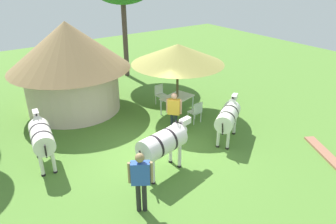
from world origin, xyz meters
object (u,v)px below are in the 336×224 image
(patio_dining_table, at_px, (177,99))
(zebra_by_umbrella, at_px, (163,143))
(guest_beside_umbrella, at_px, (174,110))
(shade_umbrella, at_px, (178,54))
(standing_watcher, at_px, (141,177))
(patio_chair_east_end, at_px, (160,93))
(zebra_nearest_camera, at_px, (41,136))
(thatched_hut, at_px, (70,62))
(zebra_toward_hut, at_px, (228,116))
(patio_chair_near_hut, at_px, (196,111))

(patio_dining_table, distance_m, zebra_by_umbrella, 4.35)
(guest_beside_umbrella, bearing_deg, shade_umbrella, -82.42)
(patio_dining_table, relative_size, standing_watcher, 0.87)
(patio_chair_east_end, relative_size, zebra_nearest_camera, 0.41)
(guest_beside_umbrella, height_order, zebra_by_umbrella, guest_beside_umbrella)
(guest_beside_umbrella, bearing_deg, thatched_hut, -14.54)
(thatched_hut, distance_m, patio_dining_table, 4.75)
(zebra_nearest_camera, bearing_deg, zebra_toward_hut, -12.35)
(standing_watcher, xyz_separation_m, zebra_nearest_camera, (-1.44, 3.64, -0.04))
(patio_chair_east_end, bearing_deg, guest_beside_umbrella, 63.16)
(patio_chair_east_end, height_order, zebra_toward_hut, zebra_toward_hut)
(patio_chair_east_end, bearing_deg, zebra_by_umbrella, 53.93)
(standing_watcher, relative_size, zebra_nearest_camera, 0.81)
(patio_dining_table, xyz_separation_m, zebra_by_umbrella, (-2.91, -3.22, 0.38))
(thatched_hut, height_order, shade_umbrella, thatched_hut)
(zebra_toward_hut, bearing_deg, shade_umbrella, 148.98)
(thatched_hut, height_order, guest_beside_umbrella, thatched_hut)
(guest_beside_umbrella, bearing_deg, patio_chair_east_end, -65.61)
(patio_chair_east_end, bearing_deg, standing_watcher, 48.87)
(thatched_hut, height_order, patio_chair_east_end, thatched_hut)
(patio_chair_near_hut, distance_m, patio_chair_east_end, 2.41)
(patio_chair_near_hut, height_order, patio_chair_east_end, same)
(patio_dining_table, bearing_deg, zebra_toward_hut, -87.78)
(standing_watcher, bearing_deg, patio_chair_near_hut, 67.35)
(patio_chair_near_hut, height_order, guest_beside_umbrella, guest_beside_umbrella)
(patio_chair_near_hut, relative_size, zebra_nearest_camera, 0.41)
(zebra_toward_hut, bearing_deg, standing_watcher, -105.66)
(shade_umbrella, distance_m, zebra_nearest_camera, 6.04)
(shade_umbrella, height_order, patio_dining_table, shade_umbrella)
(standing_watcher, bearing_deg, zebra_by_umbrella, 69.48)
(patio_chair_near_hut, bearing_deg, shade_umbrella, 90.00)
(standing_watcher, height_order, zebra_by_umbrella, standing_watcher)
(patio_chair_near_hut, bearing_deg, standing_watcher, -147.41)
(standing_watcher, height_order, zebra_nearest_camera, standing_watcher)
(shade_umbrella, relative_size, zebra_toward_hut, 1.98)
(patio_dining_table, xyz_separation_m, patio_chair_east_end, (-0.07, 1.20, -0.13))
(patio_chair_near_hut, bearing_deg, zebra_toward_hut, -90.79)
(thatched_hut, bearing_deg, patio_chair_near_hut, -49.21)
(patio_chair_east_end, distance_m, zebra_nearest_camera, 6.04)
(thatched_hut, bearing_deg, shade_umbrella, -39.73)
(standing_watcher, distance_m, zebra_by_umbrella, 1.81)
(thatched_hut, relative_size, standing_watcher, 2.86)
(thatched_hut, distance_m, guest_beside_umbrella, 5.00)
(thatched_hut, xyz_separation_m, guest_beside_umbrella, (2.25, -4.31, -1.16))
(shade_umbrella, distance_m, patio_chair_east_end, 2.40)
(shade_umbrella, bearing_deg, guest_beside_umbrella, -130.31)
(zebra_nearest_camera, bearing_deg, patio_dining_table, 15.01)
(patio_chair_east_end, distance_m, zebra_toward_hut, 4.13)
(patio_dining_table, xyz_separation_m, zebra_toward_hut, (0.11, -2.90, 0.29))
(patio_dining_table, height_order, patio_chair_east_end, patio_chair_east_end)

